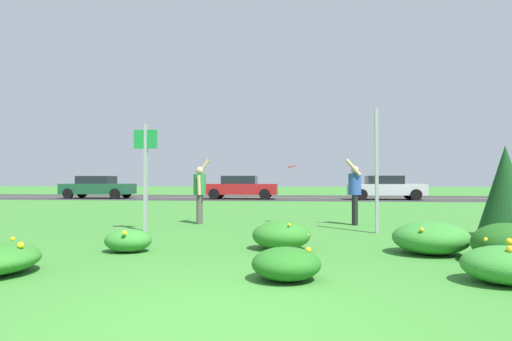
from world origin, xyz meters
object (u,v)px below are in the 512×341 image
at_px(sign_post_near_path, 146,166).
at_px(car_red_center_left, 241,187).
at_px(sign_post_by_roadside, 377,171).
at_px(person_catcher_blue_shirt, 355,189).
at_px(frisbee_red, 292,166).
at_px(person_thrower_green_shirt, 200,189).
at_px(car_silver_center_right, 385,187).
at_px(car_dark_green_leftmost, 98,187).

height_order(sign_post_near_path, car_red_center_left, sign_post_near_path).
relative_size(sign_post_by_roadside, person_catcher_blue_shirt, 1.60).
distance_m(sign_post_near_path, car_red_center_left, 17.49).
bearing_deg(frisbee_red, sign_post_by_roadside, -43.89).
height_order(sign_post_near_path, sign_post_by_roadside, sign_post_by_roadside).
bearing_deg(car_red_center_left, person_thrower_green_shirt, -86.17).
height_order(person_thrower_green_shirt, car_silver_center_right, person_thrower_green_shirt).
bearing_deg(sign_post_near_path, person_thrower_green_shirt, 66.71).
xyz_separation_m(sign_post_by_roadside, car_dark_green_leftmost, (-14.93, 17.21, -0.68)).
xyz_separation_m(sign_post_by_roadside, car_silver_center_right, (3.30, 17.21, -0.68)).
distance_m(car_dark_green_leftmost, car_silver_center_right, 18.23).
xyz_separation_m(sign_post_by_roadside, person_thrower_green_shirt, (-4.51, 1.68, -0.48)).
distance_m(sign_post_by_roadside, person_catcher_blue_shirt, 1.89).
distance_m(person_thrower_green_shirt, car_red_center_left, 15.56).
height_order(sign_post_by_roadside, car_silver_center_right, sign_post_by_roadside).
height_order(sign_post_near_path, car_silver_center_right, sign_post_near_path).
relative_size(person_thrower_green_shirt, car_red_center_left, 0.40).
bearing_deg(car_silver_center_right, person_catcher_blue_shirt, -103.12).
distance_m(person_catcher_blue_shirt, frisbee_red, 1.79).
relative_size(frisbee_red, car_dark_green_leftmost, 0.05).
xyz_separation_m(sign_post_near_path, car_red_center_left, (-0.20, 17.47, -0.79)).
distance_m(sign_post_by_roadside, frisbee_red, 2.73).
bearing_deg(sign_post_by_roadside, car_silver_center_right, 79.15).
relative_size(sign_post_by_roadside, frisbee_red, 11.99).
bearing_deg(person_catcher_blue_shirt, frisbee_red, 177.27).
height_order(frisbee_red, car_red_center_left, frisbee_red).
xyz_separation_m(sign_post_near_path, person_thrower_green_shirt, (0.84, 1.95, -0.58)).
relative_size(frisbee_red, car_red_center_left, 0.05).
height_order(person_catcher_blue_shirt, frisbee_red, person_catcher_blue_shirt).
relative_size(person_catcher_blue_shirt, car_red_center_left, 0.39).
relative_size(sign_post_near_path, car_dark_green_leftmost, 0.56).
xyz_separation_m(sign_post_near_path, frisbee_red, (3.38, 2.16, 0.06)).
distance_m(sign_post_by_roadside, car_silver_center_right, 17.53).
xyz_separation_m(sign_post_near_path, sign_post_by_roadside, (5.34, 0.26, -0.11)).
distance_m(sign_post_near_path, car_silver_center_right, 19.51).
height_order(car_red_center_left, car_silver_center_right, same).
xyz_separation_m(sign_post_near_path, person_catcher_blue_shirt, (5.05, 2.08, -0.57)).
relative_size(sign_post_by_roadside, car_silver_center_right, 0.63).
height_order(sign_post_by_roadside, frisbee_red, sign_post_by_roadside).
bearing_deg(sign_post_by_roadside, car_dark_green_leftmost, 130.95).
bearing_deg(person_thrower_green_shirt, frisbee_red, 4.72).
bearing_deg(frisbee_red, sign_post_near_path, -147.44).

